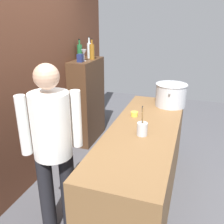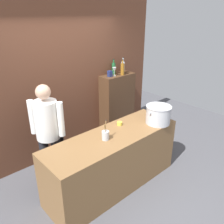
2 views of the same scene
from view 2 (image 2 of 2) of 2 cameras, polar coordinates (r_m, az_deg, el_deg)
The scene contains 13 objects.
ground_plane at distance 3.93m, azimuth 0.25°, elevation -17.23°, with size 8.00×8.00×0.00m, color #4C4C51.
brick_back_panel at distance 4.25m, azimuth -12.72°, elevation 8.48°, with size 4.40×0.10×3.00m, color brown.
prep_counter at distance 3.65m, azimuth 0.27°, elevation -11.89°, with size 2.17×0.70×0.90m, color brown.
bar_cabinet at distance 5.03m, azimuth 1.30°, elevation 1.63°, with size 0.76×0.32×1.37m, color #472D1C.
chef at distance 3.54m, azimuth -15.48°, elevation -4.30°, with size 0.42×0.45×1.66m.
stockpot_large at distance 3.78m, azimuth 11.30°, elevation -0.63°, with size 0.46×0.41×0.29m.
utensil_crock at distance 3.27m, azimuth -1.62°, elevation -5.68°, with size 0.10×0.10×0.30m.
butter_jar at distance 3.69m, azimuth 1.88°, elevation -2.84°, with size 0.08×0.08×0.05m, color yellow.
wine_bottle_clear at distance 4.90m, azimuth 2.71°, elevation 10.94°, with size 0.07×0.07×0.33m.
wine_bottle_amber at distance 4.77m, azimuth 2.60°, elevation 10.52°, with size 0.08×0.08×0.31m.
wine_bottle_green at distance 4.83m, azimuth 0.41°, elevation 10.70°, with size 0.08×0.08×0.31m.
wine_glass_short at distance 4.70m, azimuth 0.58°, elevation 10.35°, with size 0.08×0.08×0.17m.
spice_tin_navy at distance 4.65m, azimuth -0.52°, elevation 9.40°, with size 0.08×0.08×0.12m, color navy.
Camera 2 is at (-2.01, -2.19, 2.57)m, focal length 37.19 mm.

